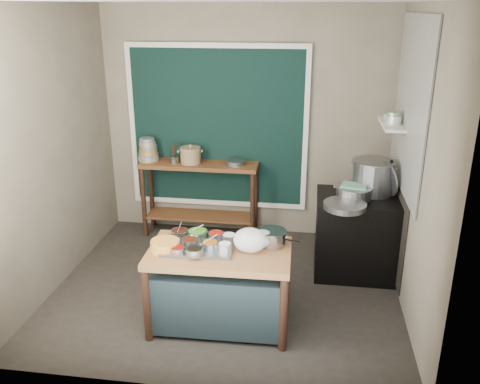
# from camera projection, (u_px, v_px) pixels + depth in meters

# --- Properties ---
(floor) EXTENTS (3.50, 3.00, 0.02)m
(floor) POSITION_uv_depth(u_px,v_px,m) (226.00, 289.00, 5.29)
(floor) COLOR black
(floor) RESTS_ON ground
(back_wall) EXTENTS (3.50, 0.02, 2.80)m
(back_wall) POSITION_uv_depth(u_px,v_px,m) (246.00, 124.00, 6.21)
(back_wall) COLOR #756C5A
(back_wall) RESTS_ON floor
(left_wall) EXTENTS (0.02, 3.00, 2.80)m
(left_wall) POSITION_uv_depth(u_px,v_px,m) (51.00, 152.00, 5.04)
(left_wall) COLOR #756C5A
(left_wall) RESTS_ON floor
(right_wall) EXTENTS (0.02, 3.00, 2.80)m
(right_wall) POSITION_uv_depth(u_px,v_px,m) (418.00, 167.00, 4.57)
(right_wall) COLOR #756C5A
(right_wall) RESTS_ON floor
(ceiling) EXTENTS (3.50, 3.00, 0.02)m
(ceiling) POSITION_uv_depth(u_px,v_px,m) (223.00, 0.00, 4.32)
(ceiling) COLOR #756C5A
(ceiling) RESTS_ON back_wall
(curtain_panel) EXTENTS (2.10, 0.02, 1.90)m
(curtain_panel) POSITION_uv_depth(u_px,v_px,m) (217.00, 128.00, 6.23)
(curtain_panel) COLOR black
(curtain_panel) RESTS_ON back_wall
(curtain_frame) EXTENTS (2.22, 0.03, 2.02)m
(curtain_frame) POSITION_uv_depth(u_px,v_px,m) (217.00, 128.00, 6.22)
(curtain_frame) COLOR beige
(curtain_frame) RESTS_ON back_wall
(tile_panel) EXTENTS (0.02, 1.70, 1.70)m
(tile_panel) POSITION_uv_depth(u_px,v_px,m) (410.00, 106.00, 4.93)
(tile_panel) COLOR #B2B2AA
(tile_panel) RESTS_ON right_wall
(soot_patch) EXTENTS (0.01, 1.30, 1.30)m
(soot_patch) POSITION_uv_depth(u_px,v_px,m) (397.00, 211.00, 5.42)
(soot_patch) COLOR black
(soot_patch) RESTS_ON right_wall
(wall_shelf) EXTENTS (0.22, 0.70, 0.03)m
(wall_shelf) POSITION_uv_depth(u_px,v_px,m) (392.00, 124.00, 5.31)
(wall_shelf) COLOR beige
(wall_shelf) RESTS_ON right_wall
(prep_table) EXTENTS (1.27, 0.75, 0.75)m
(prep_table) POSITION_uv_depth(u_px,v_px,m) (220.00, 287.00, 4.57)
(prep_table) COLOR brown
(prep_table) RESTS_ON floor
(back_counter) EXTENTS (1.45, 0.40, 0.95)m
(back_counter) POSITION_uv_depth(u_px,v_px,m) (200.00, 199.00, 6.39)
(back_counter) COLOR brown
(back_counter) RESTS_ON floor
(stove_block) EXTENTS (0.90, 0.68, 0.85)m
(stove_block) POSITION_uv_depth(u_px,v_px,m) (358.00, 236.00, 5.47)
(stove_block) COLOR black
(stove_block) RESTS_ON floor
(stove_top) EXTENTS (0.92, 0.69, 0.03)m
(stove_top) POSITION_uv_depth(u_px,v_px,m) (361.00, 198.00, 5.32)
(stove_top) COLOR black
(stove_top) RESTS_ON stove_block
(condiment_tray) EXTENTS (0.64, 0.47, 0.03)m
(condiment_tray) POSITION_uv_depth(u_px,v_px,m) (199.00, 246.00, 4.48)
(condiment_tray) COLOR gray
(condiment_tray) RESTS_ON prep_table
(condiment_bowls) EXTENTS (0.64, 0.49, 0.07)m
(condiment_bowls) POSITION_uv_depth(u_px,v_px,m) (196.00, 241.00, 4.49)
(condiment_bowls) COLOR silver
(condiment_bowls) RESTS_ON condiment_tray
(yellow_basin) EXTENTS (0.26, 0.26, 0.10)m
(yellow_basin) POSITION_uv_depth(u_px,v_px,m) (165.00, 246.00, 4.42)
(yellow_basin) COLOR #CC8339
(yellow_basin) RESTS_ON prep_table
(saucepan) EXTENTS (0.33, 0.33, 0.14)m
(saucepan) POSITION_uv_depth(u_px,v_px,m) (272.00, 238.00, 4.51)
(saucepan) COLOR gray
(saucepan) RESTS_ON prep_table
(plastic_bag_a) EXTENTS (0.33, 0.29, 0.22)m
(plastic_bag_a) POSITION_uv_depth(u_px,v_px,m) (250.00, 240.00, 4.39)
(plastic_bag_a) COLOR white
(plastic_bag_a) RESTS_ON prep_table
(plastic_bag_b) EXTENTS (0.25, 0.23, 0.16)m
(plastic_bag_b) POSITION_uv_depth(u_px,v_px,m) (262.00, 239.00, 4.48)
(plastic_bag_b) COLOR white
(plastic_bag_b) RESTS_ON prep_table
(bowl_stack) EXTENTS (0.25, 0.25, 0.29)m
(bowl_stack) POSITION_uv_depth(u_px,v_px,m) (148.00, 151.00, 6.28)
(bowl_stack) COLOR tan
(bowl_stack) RESTS_ON back_counter
(utensil_cup) EXTENTS (0.15, 0.15, 0.08)m
(utensil_cup) POSITION_uv_depth(u_px,v_px,m) (174.00, 159.00, 6.24)
(utensil_cup) COLOR gray
(utensil_cup) RESTS_ON back_counter
(ceramic_crock) EXTENTS (0.32, 0.32, 0.18)m
(ceramic_crock) POSITION_uv_depth(u_px,v_px,m) (191.00, 156.00, 6.19)
(ceramic_crock) COLOR olive
(ceramic_crock) RESTS_ON back_counter
(wide_bowl) EXTENTS (0.30, 0.30, 0.06)m
(wide_bowl) POSITION_uv_depth(u_px,v_px,m) (235.00, 162.00, 6.14)
(wide_bowl) COLOR gray
(wide_bowl) RESTS_ON back_counter
(stock_pot) EXTENTS (0.50, 0.50, 0.36)m
(stock_pot) POSITION_uv_depth(u_px,v_px,m) (373.00, 177.00, 5.37)
(stock_pot) COLOR gray
(stock_pot) RESTS_ON stove_top
(pot_lid) EXTENTS (0.23, 0.40, 0.39)m
(pot_lid) POSITION_uv_depth(u_px,v_px,m) (388.00, 178.00, 5.30)
(pot_lid) COLOR gray
(pot_lid) RESTS_ON stove_top
(steamer) EXTENTS (0.46, 0.46, 0.13)m
(steamer) POSITION_uv_depth(u_px,v_px,m) (354.00, 192.00, 5.26)
(steamer) COLOR gray
(steamer) RESTS_ON stove_top
(green_cloth) EXTENTS (0.30, 0.25, 0.02)m
(green_cloth) POSITION_uv_depth(u_px,v_px,m) (354.00, 186.00, 5.24)
(green_cloth) COLOR #4D8C77
(green_cloth) RESTS_ON steamer
(shallow_pan) EXTENTS (0.48, 0.48, 0.06)m
(shallow_pan) POSITION_uv_depth(u_px,v_px,m) (345.00, 206.00, 5.01)
(shallow_pan) COLOR gray
(shallow_pan) RESTS_ON stove_top
(shelf_bowl_stack) EXTENTS (0.16, 0.16, 0.13)m
(shelf_bowl_stack) POSITION_uv_depth(u_px,v_px,m) (394.00, 118.00, 5.21)
(shelf_bowl_stack) COLOR silver
(shelf_bowl_stack) RESTS_ON wall_shelf
(shelf_bowl_green) EXTENTS (0.18, 0.18, 0.05)m
(shelf_bowl_green) POSITION_uv_depth(u_px,v_px,m) (390.00, 117.00, 5.45)
(shelf_bowl_green) COLOR gray
(shelf_bowl_green) RESTS_ON wall_shelf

